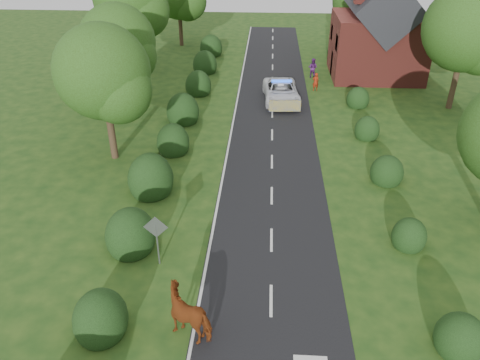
# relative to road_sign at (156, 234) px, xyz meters

# --- Properties ---
(ground) EXTENTS (120.00, 120.00, 0.00)m
(ground) POSITION_rel_road_sign_xyz_m (5.00, -2.00, -1.65)
(ground) COLOR #1B3F15
(road) EXTENTS (6.00, 70.00, 0.02)m
(road) POSITION_rel_road_sign_xyz_m (5.00, 13.00, -1.64)
(road) COLOR black
(road) RESTS_ON ground
(road_markings) EXTENTS (4.96, 70.00, 0.01)m
(road_markings) POSITION_rel_road_sign_xyz_m (3.40, 10.93, -1.63)
(road_markings) COLOR white
(road_markings) RESTS_ON road
(hedgerow_left) EXTENTS (2.75, 50.41, 3.00)m
(hedgerow_left) POSITION_rel_road_sign_xyz_m (-1.51, 9.69, -0.91)
(hedgerow_left) COLOR black
(hedgerow_left) RESTS_ON ground
(hedgerow_right) EXTENTS (2.10, 45.78, 2.10)m
(hedgerow_right) POSITION_rel_road_sign_xyz_m (11.60, 9.21, -1.10)
(hedgerow_right) COLOR black
(hedgerow_right) RESTS_ON ground
(tree_left_a) EXTENTS (5.74, 5.60, 8.38)m
(tree_left_a) POSITION_rel_road_sign_xyz_m (-4.75, 9.86, 3.69)
(tree_left_a) COLOR #332316
(tree_left_a) RESTS_ON ground
(tree_left_b) EXTENTS (5.74, 5.60, 8.07)m
(tree_left_b) POSITION_rel_road_sign_xyz_m (-6.25, 17.86, 3.39)
(tree_left_b) COLOR #332316
(tree_left_b) RESTS_ON ground
(tree_left_c) EXTENTS (6.97, 6.80, 10.22)m
(tree_left_c) POSITION_rel_road_sign_xyz_m (-7.70, 27.83, 4.88)
(tree_left_c) COLOR #332316
(tree_left_c) RESTS_ON ground
(tree_right_b) EXTENTS (6.56, 6.40, 9.40)m
(tree_right_b) POSITION_rel_road_sign_xyz_m (19.29, 19.84, 4.28)
(tree_right_b) COLOR #332316
(tree_right_b) RESTS_ON ground
(tree_right_c) EXTENTS (6.15, 6.00, 8.58)m
(tree_right_c) POSITION_rel_road_sign_xyz_m (14.27, 35.85, 3.69)
(tree_right_c) COLOR #332316
(tree_right_c) RESTS_ON ground
(road_sign) EXTENTS (1.06, 0.08, 2.53)m
(road_sign) POSITION_rel_road_sign_xyz_m (0.00, 0.00, 0.00)
(road_sign) COLOR gray
(road_sign) RESTS_ON ground
(house) EXTENTS (8.00, 7.40, 9.17)m
(house) POSITION_rel_road_sign_xyz_m (14.49, 28.00, 2.13)
(house) COLOR maroon
(house) RESTS_ON ground
(cow) EXTENTS (2.65, 2.04, 1.67)m
(cow) POSITION_rel_road_sign_xyz_m (2.05, -3.71, -0.82)
(cow) COLOR maroon
(cow) RESTS_ON ground
(police_van) EXTENTS (3.17, 6.12, 1.78)m
(police_van) POSITION_rel_road_sign_xyz_m (5.70, 20.67, -0.84)
(police_van) COLOR silver
(police_van) RESTS_ON ground
(pedestrian_red) EXTENTS (0.65, 0.53, 1.56)m
(pedestrian_red) POSITION_rel_road_sign_xyz_m (8.70, 23.46, -0.88)
(pedestrian_red) COLOR maroon
(pedestrian_red) RESTS_ON ground
(pedestrian_purple) EXTENTS (1.08, 0.99, 1.79)m
(pedestrian_purple) POSITION_rel_road_sign_xyz_m (8.70, 27.11, -0.76)
(pedestrian_purple) COLOR #561F67
(pedestrian_purple) RESTS_ON ground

